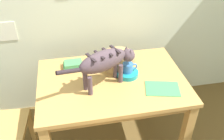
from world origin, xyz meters
The scene contains 7 objects.
dining_table centered at (-0.08, 1.45, 0.65)m, with size 1.22×0.83×0.75m.
cat centered at (-0.13, 1.40, 0.97)m, with size 0.63×0.31×0.32m.
saucer_bowl centered at (0.07, 1.49, 0.77)m, with size 0.18×0.18×0.04m, color teal.
coffee_mug centered at (0.07, 1.49, 0.83)m, with size 0.13×0.09×0.08m.
magazine centered at (0.29, 1.26, 0.75)m, with size 0.27×0.18×0.01m, color #459E5C.
book_stack centered at (-0.38, 1.69, 0.77)m, with size 0.18×0.13×0.06m.
wicker_basket centered at (0.02, 1.64, 0.81)m, with size 0.30×0.30×0.12m.
Camera 1 is at (-0.39, -0.17, 2.03)m, focal length 40.43 mm.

